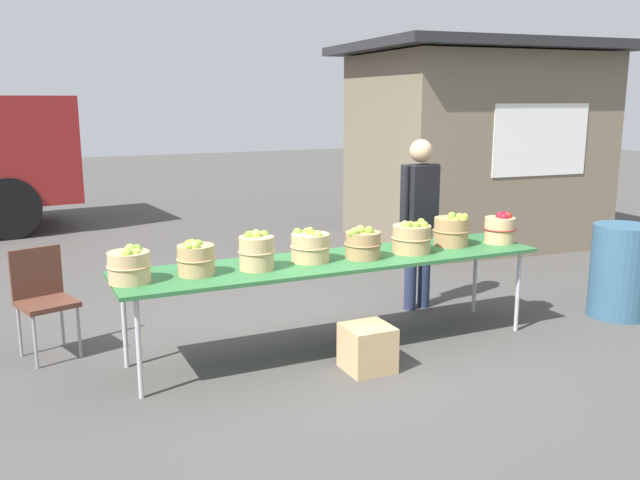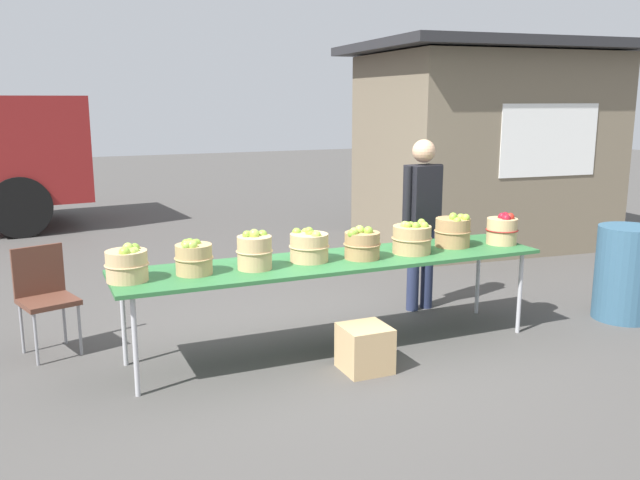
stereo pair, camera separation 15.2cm
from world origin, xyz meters
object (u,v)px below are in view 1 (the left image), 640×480
object	(u,v)px
apple_basket_green_3	(310,246)
apple_basket_green_5	(412,238)
apple_basket_green_4	(363,244)
apple_basket_green_0	(129,265)
trash_barrel	(621,271)
vendor_adult	(419,211)
market_table	(336,263)
apple_basket_green_1	(196,258)
apple_basket_green_2	(256,251)
produce_crate	(367,348)
apple_basket_red_0	(500,228)
folding_chair	(43,293)
apple_basket_green_6	(452,231)

from	to	relation	value
apple_basket_green_3	apple_basket_green_5	distance (m)	0.90
apple_basket_green_4	apple_basket_green_5	xyz separation A→B (m)	(0.47, 0.01, 0.01)
apple_basket_green_0	trash_barrel	xyz separation A→B (m)	(4.40, -0.35, -0.44)
vendor_adult	trash_barrel	size ratio (longest dim) A/B	1.88
market_table	apple_basket_green_0	xyz separation A→B (m)	(-1.62, -0.02, 0.15)
apple_basket_green_1	apple_basket_green_4	distance (m)	1.36
apple_basket_green_0	apple_basket_green_4	distance (m)	1.83
market_table	apple_basket_green_2	world-z (taller)	apple_basket_green_2
apple_basket_green_5	apple_basket_green_3	bearing A→B (deg)	175.21
apple_basket_green_0	trash_barrel	size ratio (longest dim) A/B	0.36
apple_basket_green_1	produce_crate	xyz separation A→B (m)	(1.16, -0.51, -0.70)
apple_basket_red_0	produce_crate	size ratio (longest dim) A/B	0.82
market_table	folding_chair	xyz separation A→B (m)	(-2.16, 0.84, -0.21)
vendor_adult	apple_basket_green_2	bearing A→B (deg)	14.54
apple_basket_green_2	apple_basket_green_4	bearing A→B (deg)	-1.38
apple_basket_green_0	produce_crate	xyz separation A→B (m)	(1.63, -0.50, -0.70)
apple_basket_green_3	apple_basket_green_6	bearing A→B (deg)	0.44
apple_basket_green_1	apple_basket_red_0	distance (m)	2.75
vendor_adult	apple_basket_green_0	bearing A→B (deg)	7.98
apple_basket_green_0	apple_basket_green_5	bearing A→B (deg)	-0.74
market_table	apple_basket_green_6	world-z (taller)	apple_basket_green_6
trash_barrel	apple_basket_green_3	bearing A→B (deg)	172.47
apple_basket_green_5	trash_barrel	distance (m)	2.17
apple_basket_green_0	apple_basket_red_0	distance (m)	3.22
apple_basket_green_1	apple_basket_green_5	xyz separation A→B (m)	(1.83, -0.04, 0.00)
apple_basket_green_0	apple_basket_green_4	bearing A→B (deg)	-1.25
market_table	apple_basket_red_0	bearing A→B (deg)	-1.61
market_table	folding_chair	distance (m)	2.33
apple_basket_green_0	apple_basket_green_4	world-z (taller)	apple_basket_green_0
apple_basket_green_3	apple_basket_green_5	world-z (taller)	apple_basket_green_5
produce_crate	apple_basket_green_1	bearing A→B (deg)	156.43
apple_basket_green_1	apple_basket_green_5	world-z (taller)	apple_basket_green_5
trash_barrel	produce_crate	distance (m)	2.79
apple_basket_green_1	produce_crate	world-z (taller)	apple_basket_green_1
apple_basket_green_5	trash_barrel	world-z (taller)	apple_basket_green_5
vendor_adult	produce_crate	bearing A→B (deg)	39.10
apple_basket_green_4	apple_basket_red_0	bearing A→B (deg)	0.55
apple_basket_red_0	apple_basket_green_5	bearing A→B (deg)	-179.81
apple_basket_green_6	folding_chair	bearing A→B (deg)	166.37
apple_basket_green_4	folding_chair	size ratio (longest dim) A/B	0.35
folding_chair	apple_basket_green_5	bearing A→B (deg)	-34.45
market_table	apple_basket_green_4	bearing A→B (deg)	-15.34
apple_basket_red_0	trash_barrel	distance (m)	1.30
apple_basket_green_6	apple_basket_red_0	distance (m)	0.47
apple_basket_green_1	apple_basket_green_6	distance (m)	2.29
apple_basket_green_6	vendor_adult	size ratio (longest dim) A/B	0.19
folding_chair	produce_crate	bearing A→B (deg)	-49.03
apple_basket_green_2	apple_basket_green_4	world-z (taller)	apple_basket_green_2
apple_basket_green_0	apple_basket_green_1	world-z (taller)	apple_basket_green_0
apple_basket_green_4	market_table	bearing A→B (deg)	164.66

